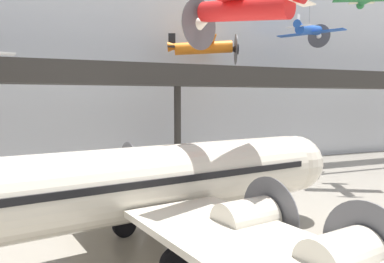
# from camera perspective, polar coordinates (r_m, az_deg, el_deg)

# --- Properties ---
(hangar_back_wall) EXTENTS (140.00, 3.00, 25.86)m
(hangar_back_wall) POSITION_cam_1_polar(r_m,az_deg,el_deg) (44.24, -5.35, 11.69)
(hangar_back_wall) COLOR silver
(hangar_back_wall) RESTS_ON ground
(mezzanine_walkway) EXTENTS (110.00, 3.20, 11.00)m
(mezzanine_walkway) POSITION_cam_1_polar(r_m,az_deg,el_deg) (36.59, -1.70, 7.42)
(mezzanine_walkway) COLOR #2D2B28
(mezzanine_walkway) RESTS_ON ground
(airliner_silver_main) EXTENTS (25.56, 29.42, 10.43)m
(airliner_silver_main) POSITION_cam_1_polar(r_m,az_deg,el_deg) (18.50, -8.14, -7.96)
(airliner_silver_main) COLOR beige
(airliner_silver_main) RESTS_ON ground
(suspended_plane_orange_highwing) EXTENTS (7.74, 8.93, 10.44)m
(suspended_plane_orange_highwing) POSITION_cam_1_polar(r_m,az_deg,el_deg) (39.98, 1.74, 12.72)
(suspended_plane_orange_highwing) COLOR orange
(suspended_plane_red_highwing) EXTENTS (7.24, 6.36, 11.39)m
(suspended_plane_red_highwing) POSITION_cam_1_polar(r_m,az_deg,el_deg) (18.74, 7.78, 18.08)
(suspended_plane_red_highwing) COLOR red
(suspended_plane_blue_trainer) EXTENTS (6.55, 7.39, 8.09)m
(suspended_plane_blue_trainer) POSITION_cam_1_polar(r_m,az_deg,el_deg) (45.33, 17.41, 14.53)
(suspended_plane_blue_trainer) COLOR #1E4CAD
(info_sign_pedestal) EXTENTS (0.18, 0.78, 1.24)m
(info_sign_pedestal) POSITION_cam_1_polar(r_m,az_deg,el_deg) (20.43, 24.10, -16.33)
(info_sign_pedestal) COLOR #4C4C51
(info_sign_pedestal) RESTS_ON ground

